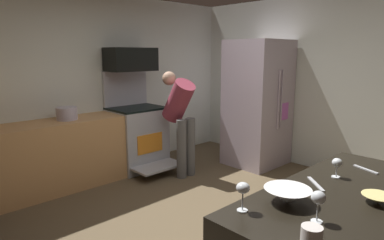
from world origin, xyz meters
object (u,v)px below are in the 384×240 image
Objects in this scene: oven_range at (137,136)px; stock_pot at (67,113)px; wine_glass_mid at (337,164)px; wine_glass_near at (243,189)px; mixing_bowl_small at (378,199)px; refrigerator at (258,103)px; microwave at (131,59)px; mixing_bowl_large at (287,195)px; person_cook at (180,115)px; mug_coffee at (311,237)px; wine_glass_far at (318,199)px.

oven_range reaches higher than stock_pot.
stock_pot is at bearing 98.32° from wine_glass_mid.
wine_glass_near is at bearing -114.74° from oven_range.
mixing_bowl_small is (-0.81, -3.64, 0.42)m from oven_range.
oven_range is 0.76× the size of refrigerator.
microwave reaches higher than mixing_bowl_large.
mixing_bowl_large is at bearing 178.13° from wine_glass_mid.
stock_pot is at bearing 82.95° from wine_glass_near.
stock_pot is (-1.35, 0.69, 0.11)m from person_cook.
oven_range reaches higher than mug_coffee.
oven_range is 3.38m from wine_glass_mid.
refrigerator is 3.60m from wine_glass_near.
mug_coffee is at bearing -159.11° from wine_glass_far.
refrigerator reaches higher than mug_coffee.
microwave reaches higher than wine_glass_near.
microwave is at bearing 70.61° from mixing_bowl_large.
wine_glass_mid is (0.23, 0.34, 0.07)m from mixing_bowl_small.
stock_pot is (-0.25, 3.66, 0.06)m from mixing_bowl_small.
wine_glass_far is 1.69× the size of mug_coffee.
microwave is at bearing 67.65° from mug_coffee.
microwave is (-0.00, 0.10, 1.15)m from oven_range.
refrigerator is 3.67m from wine_glass_far.
mug_coffee is (-0.24, -0.09, -0.08)m from wine_glass_far.
oven_range is at bearing 65.26° from wine_glass_near.
oven_range is 2.01× the size of microwave.
oven_range is at bearing -0.81° from stock_pot.
mixing_bowl_large is at bearing -141.50° from refrigerator.
person_cook reaches higher than mug_coffee.
microwave reaches higher than mug_coffee.
mixing_bowl_large is at bearing -109.39° from microwave.
wine_glass_near reaches higher than mug_coffee.
oven_range is at bearing 77.41° from mixing_bowl_small.
person_cook reaches higher than wine_glass_far.
wine_glass_near is (-2.97, -2.04, 0.05)m from refrigerator.
wine_glass_far is (-0.09, -0.23, 0.08)m from mixing_bowl_large.
microwave is 2.78× the size of stock_pot.
stock_pot is (-0.48, 3.31, -0.02)m from wine_glass_mid.
wine_glass_near is 0.38m from wine_glass_far.
wine_glass_near is at bearing -125.09° from person_cook.
microwave reaches higher than wine_glass_mid.
microwave is 2.71× the size of mixing_bowl_large.
wine_glass_far is 0.26m from mug_coffee.
person_cook is at bearing -27.20° from stock_pot.
oven_range reaches higher than wine_glass_mid.
mixing_bowl_large is 1.50× the size of mixing_bowl_small.
wine_glass_mid reaches higher than mixing_bowl_small.
person_cook is 5.61× the size of stock_pot.
refrigerator reaches higher than mixing_bowl_small.
wine_glass_near is at bearing 171.40° from wine_glass_mid.
stock_pot is (0.21, 3.52, -0.04)m from wine_glass_far.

